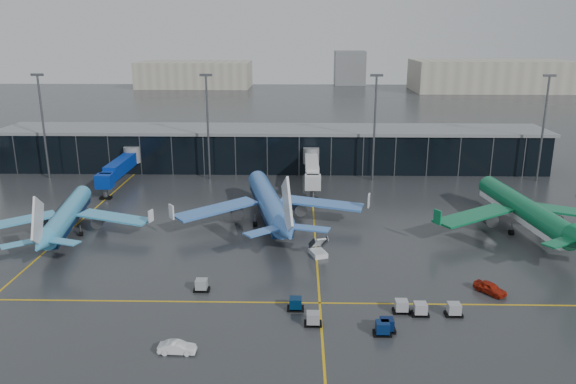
{
  "coord_description": "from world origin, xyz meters",
  "views": [
    {
      "loc": [
        7.22,
        -83.47,
        35.41
      ],
      "look_at": [
        5.0,
        18.0,
        6.0
      ],
      "focal_mm": 35.0,
      "sensor_mm": 36.0,
      "label": 1
    }
  ],
  "objects_px": {
    "airliner_arkefly": "(66,204)",
    "airliner_klm_near": "(269,189)",
    "mobile_airstair": "(318,251)",
    "service_van_white": "(177,347)",
    "airliner_aer_lingus": "(525,196)",
    "baggage_carts": "(355,311)",
    "service_van_red": "(490,288)"
  },
  "relations": [
    {
      "from": "service_van_white",
      "to": "airliner_aer_lingus",
      "type": "bearing_deg",
      "value": -51.16
    },
    {
      "from": "mobile_airstair",
      "to": "service_van_red",
      "type": "xyz_separation_m",
      "value": [
        23.58,
        -13.05,
        0.03
      ]
    },
    {
      "from": "mobile_airstair",
      "to": "baggage_carts",
      "type": "bearing_deg",
      "value": -98.29
    },
    {
      "from": "airliner_aer_lingus",
      "to": "mobile_airstair",
      "type": "height_order",
      "value": "airliner_aer_lingus"
    },
    {
      "from": "airliner_aer_lingus",
      "to": "mobile_airstair",
      "type": "relative_size",
      "value": 11.41
    },
    {
      "from": "baggage_carts",
      "to": "service_van_white",
      "type": "height_order",
      "value": "baggage_carts"
    },
    {
      "from": "service_van_white",
      "to": "airliner_klm_near",
      "type": "bearing_deg",
      "value": -8.52
    },
    {
      "from": "baggage_carts",
      "to": "service_van_red",
      "type": "distance_m",
      "value": 20.73
    },
    {
      "from": "airliner_aer_lingus",
      "to": "baggage_carts",
      "type": "relative_size",
      "value": 1.19
    },
    {
      "from": "airliner_aer_lingus",
      "to": "service_van_red",
      "type": "xyz_separation_m",
      "value": [
        -14.06,
        -25.82,
        -5.78
      ]
    },
    {
      "from": "airliner_klm_near",
      "to": "airliner_aer_lingus",
      "type": "relative_size",
      "value": 1.0
    },
    {
      "from": "baggage_carts",
      "to": "service_van_white",
      "type": "relative_size",
      "value": 8.31
    },
    {
      "from": "airliner_klm_near",
      "to": "service_van_red",
      "type": "bearing_deg",
      "value": -54.13
    },
    {
      "from": "airliner_arkefly",
      "to": "baggage_carts",
      "type": "relative_size",
      "value": 1.01
    },
    {
      "from": "airliner_arkefly",
      "to": "baggage_carts",
      "type": "distance_m",
      "value": 57.34
    },
    {
      "from": "airliner_aer_lingus",
      "to": "service_van_red",
      "type": "relative_size",
      "value": 9.12
    },
    {
      "from": "airliner_aer_lingus",
      "to": "service_van_red",
      "type": "bearing_deg",
      "value": -124.11
    },
    {
      "from": "service_van_red",
      "to": "baggage_carts",
      "type": "bearing_deg",
      "value": 162.37
    },
    {
      "from": "mobile_airstair",
      "to": "service_van_white",
      "type": "distance_m",
      "value": 33.62
    },
    {
      "from": "airliner_arkefly",
      "to": "airliner_klm_near",
      "type": "relative_size",
      "value": 0.85
    },
    {
      "from": "airliner_aer_lingus",
      "to": "service_van_white",
      "type": "xyz_separation_m",
      "value": [
        -54.54,
        -41.82,
        -5.87
      ]
    },
    {
      "from": "airliner_arkefly",
      "to": "airliner_klm_near",
      "type": "distance_m",
      "value": 36.54
    },
    {
      "from": "mobile_airstair",
      "to": "service_van_white",
      "type": "relative_size",
      "value": 0.87
    },
    {
      "from": "airliner_aer_lingus",
      "to": "mobile_airstair",
      "type": "bearing_deg",
      "value": -166.8
    },
    {
      "from": "airliner_aer_lingus",
      "to": "airliner_klm_near",
      "type": "bearing_deg",
      "value": 169.85
    },
    {
      "from": "baggage_carts",
      "to": "airliner_arkefly",
      "type": "bearing_deg",
      "value": 148.82
    },
    {
      "from": "airliner_klm_near",
      "to": "airliner_aer_lingus",
      "type": "xyz_separation_m",
      "value": [
        46.61,
        -3.76,
        -0.01
      ]
    },
    {
      "from": "airliner_arkefly",
      "to": "airliner_aer_lingus",
      "type": "height_order",
      "value": "airliner_aer_lingus"
    },
    {
      "from": "airliner_arkefly",
      "to": "airliner_aer_lingus",
      "type": "bearing_deg",
      "value": -6.81
    },
    {
      "from": "service_van_red",
      "to": "mobile_airstair",
      "type": "bearing_deg",
      "value": 113.68
    },
    {
      "from": "service_van_red",
      "to": "service_van_white",
      "type": "height_order",
      "value": "service_van_red"
    },
    {
      "from": "service_van_red",
      "to": "service_van_white",
      "type": "distance_m",
      "value": 43.53
    }
  ]
}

